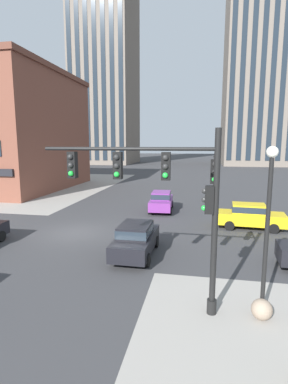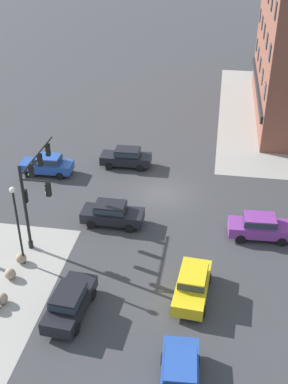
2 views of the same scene
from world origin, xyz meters
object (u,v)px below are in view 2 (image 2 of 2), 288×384
Objects in this scene: traffic_signal_main at (34,186)px; car_main_southbound_near at (193,284)px; street_lamp_corner_near at (17,218)px; car_main_northbound_far at (260,226)px; car_main_mid at (112,213)px; bollard_sphere_curb_c at (2,298)px; car_cross_eastbound at (70,301)px; car_main_southbound_far at (180,375)px; car_parked_curb at (47,164)px; bollard_sphere_curb_b at (10,274)px; bollard_sphere_curb_a at (21,258)px; car_main_northbound_near at (126,157)px.

car_main_southbound_near is at bearing 68.86° from traffic_signal_main.
street_lamp_corner_near reaches higher than car_main_southbound_near.
traffic_signal_main reaches higher than car_main_northbound_far.
street_lamp_corner_near is 1.27× the size of car_main_mid.
traffic_signal_main reaches higher than street_lamp_corner_near.
traffic_signal_main reaches higher than bollard_sphere_curb_c.
traffic_signal_main is 8.52m from car_cross_eastbound.
car_main_southbound_far is 23.47m from car_parked_curb.
car_main_southbound_far is 14.23m from car_main_mid.
traffic_signal_main is 5.99m from car_main_mid.
bollard_sphere_curb_b is 0.15× the size of car_main_northbound_far.
bollard_sphere_curb_a is at bearing -4.24° from traffic_signal_main.
street_lamp_corner_near is 6.23m from car_cross_eastbound.
car_main_southbound_near reaches higher than bollard_sphere_curb_b.
car_main_southbound_near is 9.02m from car_main_mid.
street_lamp_corner_near reaches higher than car_main_mid.
car_main_southbound_far is at bearing 34.45° from car_parked_curb.
bollard_sphere_curb_b is 0.15× the size of car_main_mid.
car_cross_eastbound reaches higher than bollard_sphere_curb_c.
car_cross_eastbound is 1.02× the size of car_main_mid.
bollard_sphere_curb_a is 0.15× the size of car_cross_eastbound.
street_lamp_corner_near is 11.19m from car_main_southbound_near.
car_parked_curb is at bearing -156.32° from car_cross_eastbound.
bollard_sphere_curb_a is at bearing -124.86° from car_main_southbound_far.
traffic_signal_main is 9.04× the size of bollard_sphere_curb_a.
traffic_signal_main is 9.04× the size of bollard_sphere_curb_b.
street_lamp_corner_near is 1.26× the size of car_main_northbound_near.
car_main_northbound_far is at bearing 109.68° from street_lamp_corner_near.
car_main_southbound_far is 7.49m from car_cross_eastbound.
car_main_mid is at bearing -89.65° from car_main_northbound_far.
car_main_southbound_near is (-0.29, 11.09, 0.58)m from bollard_sphere_curb_b.
car_main_southbound_far is at bearing 54.79° from street_lamp_corner_near.
car_main_mid is at bearing 4.62° from car_main_northbound_near.
street_lamp_corner_near reaches higher than bollard_sphere_curb_a.
car_parked_curb is at bearing -170.19° from bollard_sphere_curb_b.
car_main_southbound_near is 1.00× the size of car_cross_eastbound.
traffic_signal_main is at bearing 179.49° from street_lamp_corner_near.
car_main_southbound_far is at bearing 45.49° from traffic_signal_main.
car_main_southbound_far is 1.02× the size of car_parked_curb.
bollard_sphere_curb_b is 11.10m from car_main_southbound_near.
car_parked_curb is (-15.41, -2.71, 0.58)m from bollard_sphere_curb_c.
car_parked_curb is (-15.56, -6.82, 0.00)m from car_cross_eastbound.
car_main_southbound_near is (1.23, 10.82, -2.58)m from street_lamp_corner_near.
car_main_southbound_far reaches higher than bollard_sphere_curb_a.
car_main_northbound_near is 6.88m from car_parked_curb.
street_lamp_corner_near is at bearing -96.47° from car_main_southbound_near.
traffic_signal_main is 11.98m from car_main_southbound_near.
car_main_southbound_far is at bearing 25.57° from car_main_mid.
car_main_southbound_far is (7.59, 10.90, 0.58)m from bollard_sphere_curb_a.
car_parked_curb is at bearing -132.40° from car_main_mid.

